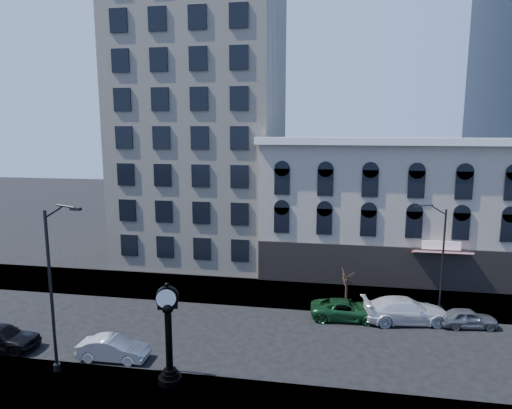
% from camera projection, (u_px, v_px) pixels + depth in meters
% --- Properties ---
extents(ground, '(160.00, 160.00, 0.00)m').
position_uv_depth(ground, '(215.00, 335.00, 29.66)').
color(ground, black).
rests_on(ground, ground).
extents(sidewalk_far, '(160.00, 6.00, 0.12)m').
position_uv_depth(sidewalk_far, '(240.00, 291.00, 37.42)').
color(sidewalk_far, gray).
rests_on(sidewalk_far, ground).
extents(sidewalk_near, '(160.00, 6.00, 0.12)m').
position_uv_depth(sidewalk_near, '(172.00, 408.00, 21.89)').
color(sidewalk_near, gray).
rests_on(sidewalk_near, ground).
extents(cream_tower, '(15.90, 15.40, 42.50)m').
position_uv_depth(cream_tower, '(202.00, 66.00, 45.74)').
color(cream_tower, beige).
rests_on(cream_tower, ground).
extents(victorian_row, '(22.60, 11.19, 12.50)m').
position_uv_depth(victorian_row, '(385.00, 207.00, 42.01)').
color(victorian_row, '#A79A89').
rests_on(victorian_row, ground).
extents(street_clock, '(1.25, 1.25, 5.49)m').
position_uv_depth(street_clock, '(169.00, 338.00, 23.54)').
color(street_clock, black).
rests_on(street_clock, sidewalk_near).
extents(street_lamp_near, '(2.47, 0.54, 9.54)m').
position_uv_depth(street_lamp_near, '(58.00, 245.00, 23.66)').
color(street_lamp_near, black).
rests_on(street_lamp_near, sidewalk_near).
extents(street_lamp_far, '(2.06, 0.40, 7.94)m').
position_uv_depth(street_lamp_far, '(436.00, 230.00, 32.51)').
color(street_lamp_far, black).
rests_on(street_lamp_far, sidewalk_far).
extents(bare_tree_far, '(1.94, 1.94, 3.33)m').
position_uv_depth(bare_tree_far, '(347.00, 271.00, 34.36)').
color(bare_tree_far, '#302018').
rests_on(bare_tree_far, sidewalk_far).
extents(car_near_a, '(4.81, 2.20, 1.60)m').
position_uv_depth(car_near_a, '(0.00, 337.00, 27.64)').
color(car_near_a, black).
rests_on(car_near_a, ground).
extents(car_near_b, '(4.12, 1.54, 1.34)m').
position_uv_depth(car_near_b, '(113.00, 349.00, 26.45)').
color(car_near_b, '#A5A8AD').
rests_on(car_near_b, ground).
extents(car_far_a, '(5.01, 2.53, 1.36)m').
position_uv_depth(car_far_a, '(346.00, 310.00, 32.02)').
color(car_far_a, '#143F1E').
rests_on(car_far_a, ground).
extents(car_far_b, '(6.21, 3.38, 1.71)m').
position_uv_depth(car_far_b, '(406.00, 310.00, 31.48)').
color(car_far_b, silver).
rests_on(car_far_b, ground).
extents(car_far_c, '(3.92, 1.96, 1.28)m').
position_uv_depth(car_far_c, '(468.00, 318.00, 30.72)').
color(car_far_c, '#595B60').
rests_on(car_far_c, ground).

